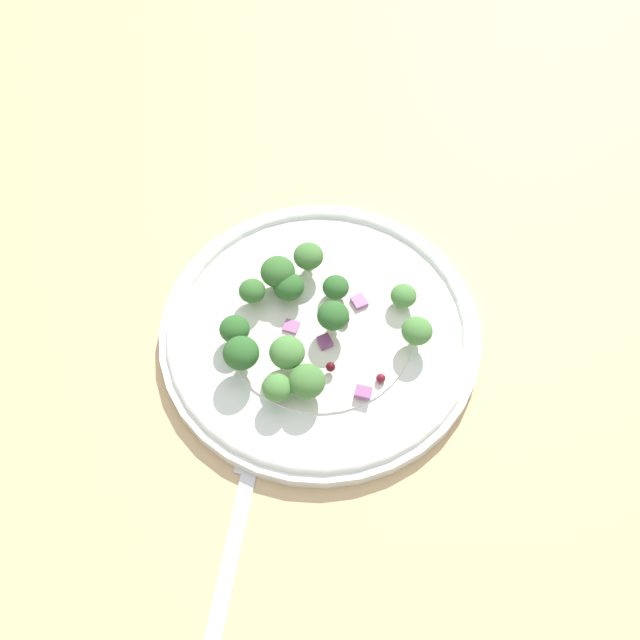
{
  "coord_description": "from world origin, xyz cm",
  "views": [
    {
      "loc": [
        -10.01,
        34.3,
        58.2
      ],
      "look_at": [
        2.26,
        2.02,
        2.7
      ],
      "focal_mm": 44.2,
      "sensor_mm": 36.0,
      "label": 1
    }
  ],
  "objects_px": {
    "broccoli_floret_2": "(333,316)",
    "fork": "(236,531)",
    "plate": "(320,331)",
    "broccoli_floret_1": "(278,272)",
    "broccoli_floret_0": "(287,290)"
  },
  "relations": [
    {
      "from": "plate",
      "to": "broccoli_floret_2",
      "type": "distance_m",
      "value": 0.03
    },
    {
      "from": "plate",
      "to": "fork",
      "type": "height_order",
      "value": "plate"
    },
    {
      "from": "broccoli_floret_2",
      "to": "fork",
      "type": "height_order",
      "value": "broccoli_floret_2"
    },
    {
      "from": "broccoli_floret_2",
      "to": "fork",
      "type": "distance_m",
      "value": 0.19
    },
    {
      "from": "broccoli_floret_0",
      "to": "broccoli_floret_1",
      "type": "relative_size",
      "value": 0.89
    },
    {
      "from": "plate",
      "to": "broccoli_floret_2",
      "type": "height_order",
      "value": "broccoli_floret_2"
    },
    {
      "from": "broccoli_floret_0",
      "to": "broccoli_floret_2",
      "type": "height_order",
      "value": "broccoli_floret_2"
    },
    {
      "from": "broccoli_floret_0",
      "to": "broccoli_floret_1",
      "type": "bearing_deg",
      "value": -41.95
    },
    {
      "from": "broccoli_floret_1",
      "to": "fork",
      "type": "height_order",
      "value": "broccoli_floret_1"
    },
    {
      "from": "plate",
      "to": "fork",
      "type": "distance_m",
      "value": 0.18
    },
    {
      "from": "broccoli_floret_2",
      "to": "fork",
      "type": "bearing_deg",
      "value": 87.37
    },
    {
      "from": "broccoli_floret_0",
      "to": "broccoli_floret_1",
      "type": "xyz_separation_m",
      "value": [
        0.01,
        -0.01,
        0.0
      ]
    },
    {
      "from": "broccoli_floret_1",
      "to": "fork",
      "type": "distance_m",
      "value": 0.22
    },
    {
      "from": "plate",
      "to": "broccoli_floret_1",
      "type": "xyz_separation_m",
      "value": [
        0.05,
        -0.03,
        0.03
      ]
    },
    {
      "from": "broccoli_floret_1",
      "to": "broccoli_floret_2",
      "type": "bearing_deg",
      "value": 156.97
    }
  ]
}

